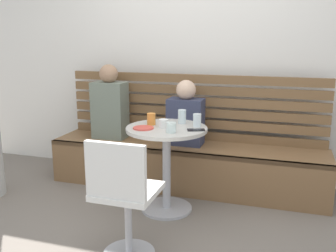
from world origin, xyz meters
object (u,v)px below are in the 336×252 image
object	(u,v)px
white_chair	(124,195)
cup_glass_short	(171,127)
cup_water_clear	(197,120)
cafe_table	(167,153)
cup_ceramic_white	(163,123)
booth_bench	(185,166)
phone_on_table	(196,130)
person_child_left	(186,116)
person_adult	(110,105)
cup_tumbler_orange	(151,119)
plate_small	(143,128)
cup_glass_tall	(182,117)

from	to	relation	value
white_chair	cup_glass_short	bearing A→B (deg)	79.47
cup_water_clear	cafe_table	bearing A→B (deg)	-158.78
cafe_table	cup_ceramic_white	size ratio (longest dim) A/B	9.25
booth_bench	cafe_table	world-z (taller)	cafe_table
booth_bench	phone_on_table	distance (m)	0.81
person_child_left	cup_water_clear	distance (m)	0.54
white_chair	person_adult	world-z (taller)	person_adult
booth_bench	cup_glass_short	xyz separation A→B (m)	(0.06, -0.70, 0.56)
cup_ceramic_white	cup_water_clear	xyz separation A→B (m)	(0.26, 0.11, 0.02)
phone_on_table	person_adult	bearing A→B (deg)	39.93
cup_ceramic_white	cup_tumbler_orange	bearing A→B (deg)	153.07
cup_ceramic_white	plate_small	size ratio (longest dim) A/B	0.47
cup_glass_short	cup_water_clear	world-z (taller)	cup_water_clear
person_child_left	phone_on_table	xyz separation A→B (m)	(0.25, -0.61, 0.03)
cafe_table	phone_on_table	xyz separation A→B (m)	(0.26, -0.03, 0.23)
plate_small	cup_tumbler_orange	bearing A→B (deg)	84.79
person_child_left	cafe_table	bearing A→B (deg)	-91.22
person_child_left	phone_on_table	size ratio (longest dim) A/B	4.51
cup_glass_short	booth_bench	bearing A→B (deg)	95.30
booth_bench	cup_glass_tall	size ratio (longest dim) A/B	22.50
cafe_table	cup_water_clear	world-z (taller)	cup_water_clear
person_adult	person_child_left	world-z (taller)	person_adult
person_adult	cup_tumbler_orange	distance (m)	0.84
cafe_table	person_adult	xyz separation A→B (m)	(-0.80, 0.58, 0.26)
person_child_left	plate_small	world-z (taller)	person_child_left
person_adult	cup_ceramic_white	distance (m)	0.99
cup_glass_short	cup_water_clear	xyz separation A→B (m)	(0.15, 0.25, 0.02)
cup_tumbler_orange	cup_water_clear	size ratio (longest dim) A/B	0.91
booth_bench	cup_glass_tall	xyz separation A→B (m)	(0.06, -0.37, 0.58)
white_chair	person_child_left	distance (m)	1.41
cup_glass_short	plate_small	distance (m)	0.26
cup_glass_tall	cup_tumbler_orange	distance (m)	0.27
white_chair	plate_small	xyz separation A→B (m)	(-0.13, 0.71, 0.28)
cafe_table	cup_water_clear	bearing A→B (deg)	21.22
person_adult	cafe_table	bearing A→B (deg)	-36.01
booth_bench	cup_ceramic_white	xyz separation A→B (m)	(-0.04, -0.56, 0.55)
plate_small	phone_on_table	distance (m)	0.43
cup_ceramic_white	phone_on_table	world-z (taller)	cup_ceramic_white
booth_bench	cup_water_clear	distance (m)	0.76
cafe_table	person_adult	distance (m)	1.03
cup_glass_short	cup_glass_tall	size ratio (longest dim) A/B	0.67
cup_water_clear	booth_bench	bearing A→B (deg)	115.57
cup_ceramic_white	person_adult	bearing A→B (deg)	142.40
cup_tumbler_orange	cup_water_clear	world-z (taller)	cup_water_clear
person_adult	cup_water_clear	xyz separation A→B (m)	(1.04, -0.49, 0.01)
booth_bench	white_chair	world-z (taller)	white_chair
cup_ceramic_white	white_chair	bearing A→B (deg)	-91.06
white_chair	booth_bench	bearing A→B (deg)	87.57
booth_bench	plate_small	world-z (taller)	plate_small
white_chair	phone_on_table	size ratio (longest dim) A/B	6.07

